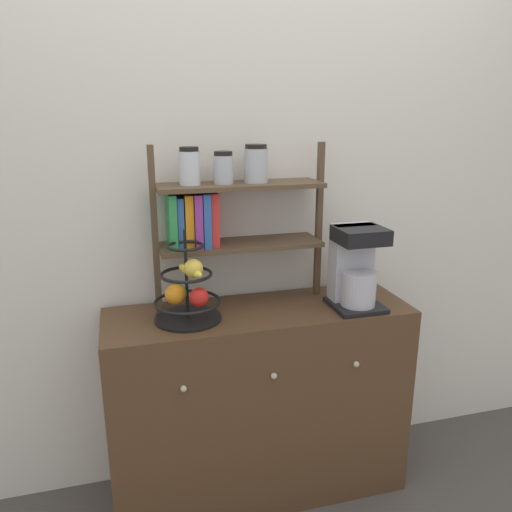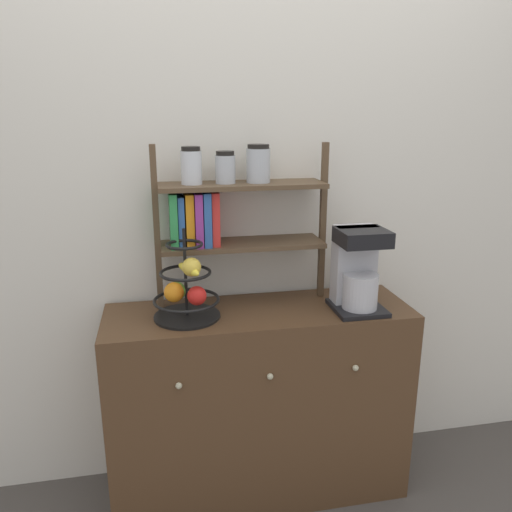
# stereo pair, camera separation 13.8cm
# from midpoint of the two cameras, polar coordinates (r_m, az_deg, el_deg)

# --- Properties ---
(wall_back) EXTENTS (7.00, 0.05, 2.60)m
(wall_back) POSITION_cam_midpoint_polar(r_m,az_deg,el_deg) (2.10, 1.01, 8.05)
(wall_back) COLOR silver
(wall_back) RESTS_ON ground_plane
(sideboard) EXTENTS (1.22, 0.40, 0.84)m
(sideboard) POSITION_cam_midpoint_polar(r_m,az_deg,el_deg) (2.19, 2.26, -16.43)
(sideboard) COLOR #4C331E
(sideboard) RESTS_ON ground_plane
(coffee_maker) EXTENTS (0.20, 0.21, 0.33)m
(coffee_maker) POSITION_cam_midpoint_polar(r_m,az_deg,el_deg) (2.01, 13.46, -1.55)
(coffee_maker) COLOR black
(coffee_maker) RESTS_ON sideboard
(fruit_stand) EXTENTS (0.25, 0.25, 0.35)m
(fruit_stand) POSITION_cam_midpoint_polar(r_m,az_deg,el_deg) (1.88, -5.99, -3.85)
(fruit_stand) COLOR black
(fruit_stand) RESTS_ON sideboard
(shelf_hutch) EXTENTS (0.70, 0.20, 0.64)m
(shelf_hutch) POSITION_cam_midpoint_polar(r_m,az_deg,el_deg) (1.96, -2.02, 5.63)
(shelf_hutch) COLOR brown
(shelf_hutch) RESTS_ON sideboard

